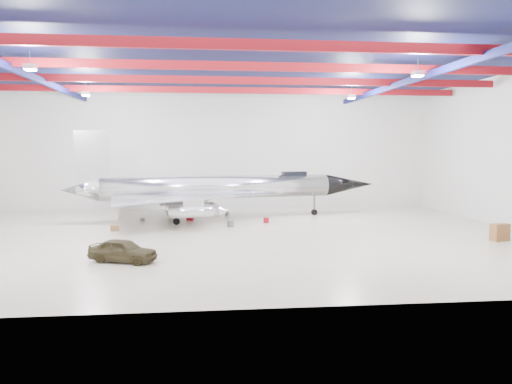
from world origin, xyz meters
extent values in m
plane|color=beige|center=(0.00, 0.00, 0.00)|extent=(40.00, 40.00, 0.00)
plane|color=silver|center=(0.00, 15.00, 5.50)|extent=(40.00, 0.00, 40.00)
plane|color=#0A0F38|center=(0.00, 0.00, 11.00)|extent=(40.00, 40.00, 0.00)
cube|color=maroon|center=(0.00, -9.00, 10.40)|extent=(39.50, 0.25, 0.50)
cube|color=maroon|center=(0.00, -3.00, 10.40)|extent=(39.50, 0.25, 0.50)
cube|color=maroon|center=(0.00, 3.00, 10.40)|extent=(39.50, 0.25, 0.50)
cube|color=maroon|center=(0.00, 9.00, 10.40)|extent=(39.50, 0.25, 0.50)
cube|color=#0E1354|center=(-12.00, 0.00, 10.10)|extent=(0.25, 29.50, 0.40)
cube|color=#0E1354|center=(12.00, 0.00, 10.10)|extent=(0.25, 29.50, 0.40)
cube|color=silver|center=(-10.00, -6.00, 9.70)|extent=(0.55, 0.55, 0.25)
cube|color=silver|center=(10.00, -6.00, 9.70)|extent=(0.55, 0.55, 0.25)
cube|color=silver|center=(-10.00, 6.00, 9.70)|extent=(0.55, 0.55, 0.25)
cube|color=silver|center=(10.00, 6.00, 9.70)|extent=(0.55, 0.55, 0.25)
cylinder|color=silver|center=(-0.26, 7.93, 2.57)|extent=(18.41, 4.69, 1.84)
cone|color=black|center=(11.07, 9.73, 2.57)|extent=(4.82, 2.53, 1.84)
cone|color=silver|center=(-10.68, 6.27, 2.57)|extent=(3.01, 2.24, 1.84)
cube|color=silver|center=(-9.78, 6.41, 4.96)|extent=(2.56, 0.51, 4.13)
cube|color=black|center=(6.08, 8.93, 3.53)|extent=(2.11, 1.04, 0.46)
cylinder|color=silver|center=(-2.19, 2.51, 1.28)|extent=(3.57, 1.36, 0.83)
cylinder|color=silver|center=(-2.55, 4.77, 1.28)|extent=(3.57, 1.36, 0.83)
cylinder|color=silver|center=(-3.41, 10.21, 1.28)|extent=(3.57, 1.36, 0.83)
cylinder|color=silver|center=(-3.77, 12.48, 1.28)|extent=(3.57, 1.36, 0.83)
cylinder|color=#59595B|center=(7.90, 9.22, 0.83)|extent=(0.17, 0.17, 1.65)
cylinder|color=black|center=(7.90, 9.22, 0.26)|extent=(0.54, 0.28, 0.51)
cylinder|color=#59595B|center=(-3.53, 5.08, 0.83)|extent=(0.17, 0.17, 1.65)
cylinder|color=black|center=(-3.53, 5.08, 0.26)|extent=(0.54, 0.28, 0.51)
cylinder|color=#59595B|center=(-4.25, 9.62, 0.83)|extent=(0.17, 0.17, 1.65)
cylinder|color=black|center=(-4.25, 9.62, 0.26)|extent=(0.54, 0.28, 0.51)
imported|color=#3A331D|center=(-5.58, -6.95, 0.59)|extent=(3.70, 2.54, 1.17)
cube|color=brown|center=(16.62, -3.59, 0.53)|extent=(1.27, 0.88, 1.06)
cube|color=olive|center=(-7.64, 2.78, 0.19)|extent=(0.64, 0.57, 0.38)
cube|color=maroon|center=(-2.56, 7.27, 0.18)|extent=(0.62, 0.56, 0.36)
cylinder|color=#59595B|center=(0.43, 3.75, 0.21)|extent=(0.54, 0.54, 0.43)
cube|color=#59595B|center=(-6.28, 7.22, 0.12)|extent=(0.34, 0.28, 0.24)
cylinder|color=maroon|center=(3.26, 5.34, 0.20)|extent=(0.47, 0.47, 0.40)
cylinder|color=#59595B|center=(0.50, 9.93, 0.16)|extent=(0.43, 0.43, 0.32)
camera|label=1|loc=(-1.60, -32.14, 5.68)|focal=35.00mm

